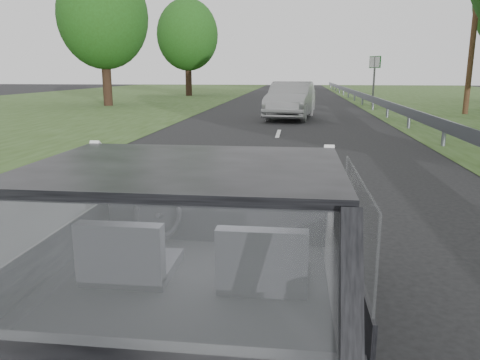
% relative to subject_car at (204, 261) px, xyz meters
% --- Properties ---
extents(ground, '(140.00, 140.00, 0.00)m').
position_rel_subject_car_xyz_m(ground, '(0.00, 0.00, -0.72)').
color(ground, black).
rests_on(ground, ground).
extents(subject_car, '(1.80, 4.00, 1.45)m').
position_rel_subject_car_xyz_m(subject_car, '(0.00, 0.00, 0.00)').
color(subject_car, black).
rests_on(subject_car, ground).
extents(dashboard, '(1.58, 0.45, 0.30)m').
position_rel_subject_car_xyz_m(dashboard, '(0.00, 0.62, 0.12)').
color(dashboard, black).
rests_on(dashboard, subject_car).
extents(driver_seat, '(0.50, 0.72, 0.42)m').
position_rel_subject_car_xyz_m(driver_seat, '(-0.40, -0.29, 0.16)').
color(driver_seat, black).
rests_on(driver_seat, subject_car).
extents(passenger_seat, '(0.50, 0.72, 0.42)m').
position_rel_subject_car_xyz_m(passenger_seat, '(0.40, -0.29, 0.16)').
color(passenger_seat, black).
rests_on(passenger_seat, subject_car).
extents(steering_wheel, '(0.36, 0.36, 0.04)m').
position_rel_subject_car_xyz_m(steering_wheel, '(-0.40, 0.33, 0.20)').
color(steering_wheel, black).
rests_on(steering_wheel, dashboard).
extents(cat, '(0.55, 0.21, 0.24)m').
position_rel_subject_car_xyz_m(cat, '(0.18, 0.58, 0.35)').
color(cat, gray).
rests_on(cat, dashboard).
extents(guardrail, '(0.05, 90.00, 0.32)m').
position_rel_subject_car_xyz_m(guardrail, '(4.30, 10.00, -0.15)').
color(guardrail, slate).
rests_on(guardrail, ground).
extents(other_car, '(2.39, 4.83, 1.53)m').
position_rel_subject_car_xyz_m(other_car, '(0.30, 17.19, 0.04)').
color(other_car, '#A8A9AA').
rests_on(other_car, ground).
extents(highway_sign, '(0.57, 1.07, 2.81)m').
position_rel_subject_car_xyz_m(highway_sign, '(4.98, 25.83, 0.68)').
color(highway_sign, '#1F6C28').
rests_on(highway_sign, ground).
extents(utility_pole, '(0.26, 0.26, 7.60)m').
position_rel_subject_car_xyz_m(utility_pole, '(8.33, 20.18, 3.07)').
color(utility_pole, brown).
rests_on(utility_pole, ground).
extents(tree_5, '(5.98, 5.98, 7.56)m').
position_rel_subject_car_xyz_m(tree_5, '(-10.31, 23.51, 3.05)').
color(tree_5, '#1D4512').
rests_on(tree_5, ground).
extents(tree_6, '(5.00, 5.00, 7.40)m').
position_rel_subject_car_xyz_m(tree_6, '(-8.30, 35.48, 2.98)').
color(tree_6, '#1D4512').
rests_on(tree_6, ground).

